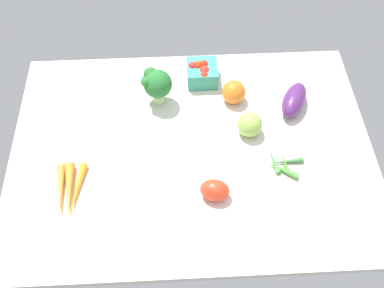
# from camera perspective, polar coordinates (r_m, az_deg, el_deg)

# --- Properties ---
(tablecloth) EXTENTS (1.04, 0.76, 0.02)m
(tablecloth) POSITION_cam_1_polar(r_m,az_deg,el_deg) (1.29, 0.00, -0.77)
(tablecloth) COLOR silver
(tablecloth) RESTS_ON ground
(eggplant) EXTENTS (0.12, 0.15, 0.07)m
(eggplant) POSITION_cam_1_polar(r_m,az_deg,el_deg) (1.39, 12.91, 5.50)
(eggplant) COLOR #522566
(eggplant) RESTS_ON tablecloth
(heirloom_tomato_orange) EXTENTS (0.07, 0.07, 0.07)m
(heirloom_tomato_orange) POSITION_cam_1_polar(r_m,az_deg,el_deg) (1.38, 5.35, 6.63)
(heirloom_tomato_orange) COLOR orange
(heirloom_tomato_orange) RESTS_ON tablecloth
(heirloom_tomato_green) EXTENTS (0.07, 0.07, 0.07)m
(heirloom_tomato_green) POSITION_cam_1_polar(r_m,az_deg,el_deg) (1.30, 7.38, 2.48)
(heirloom_tomato_green) COLOR #90B84F
(heirloom_tomato_green) RESTS_ON tablecloth
(carrot_bunch) EXTENTS (0.08, 0.16, 0.03)m
(carrot_bunch) POSITION_cam_1_polar(r_m,az_deg,el_deg) (1.24, -15.50, -5.72)
(carrot_bunch) COLOR orange
(carrot_bunch) RESTS_ON tablecloth
(roma_tomato) EXTENTS (0.09, 0.07, 0.06)m
(roma_tomato) POSITION_cam_1_polar(r_m,az_deg,el_deg) (1.18, 2.92, -5.92)
(roma_tomato) COLOR red
(roma_tomato) RESTS_ON tablecloth
(broccoli_head) EXTENTS (0.09, 0.09, 0.12)m
(broccoli_head) POSITION_cam_1_polar(r_m,az_deg,el_deg) (1.35, -4.65, 7.73)
(broccoli_head) COLOR #A3C67F
(broccoli_head) RESTS_ON tablecloth
(berry_basket) EXTENTS (0.09, 0.09, 0.07)m
(berry_basket) POSITION_cam_1_polar(r_m,az_deg,el_deg) (1.43, 1.29, 9.13)
(berry_basket) COLOR teal
(berry_basket) RESTS_ON tablecloth
(okra_pile) EXTENTS (0.11, 0.11, 0.02)m
(okra_pile) POSITION_cam_1_polar(r_m,az_deg,el_deg) (1.27, 11.32, -2.51)
(okra_pile) COLOR #458932
(okra_pile) RESTS_ON tablecloth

